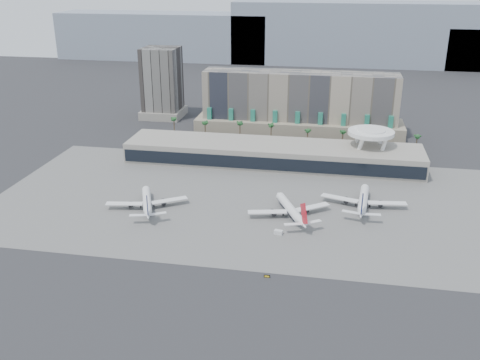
% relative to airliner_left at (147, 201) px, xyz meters
% --- Properties ---
extents(ground, '(900.00, 900.00, 0.00)m').
position_rel_airliner_left_xyz_m(ground, '(50.90, -37.57, -3.50)').
color(ground, '#232326').
rests_on(ground, ground).
extents(apron_pad, '(260.00, 130.00, 0.06)m').
position_rel_airliner_left_xyz_m(apron_pad, '(50.90, 17.43, -3.47)').
color(apron_pad, '#5B5B59').
rests_on(apron_pad, ground).
extents(mountain_ridge, '(680.00, 60.00, 70.00)m').
position_rel_airliner_left_xyz_m(mountain_ridge, '(78.78, 432.43, 26.39)').
color(mountain_ridge, gray).
rests_on(mountain_ridge, ground).
extents(hotel, '(140.00, 30.00, 42.00)m').
position_rel_airliner_left_xyz_m(hotel, '(60.90, 136.84, 13.31)').
color(hotel, tan).
rests_on(hotel, ground).
extents(office_tower, '(30.00, 30.00, 52.00)m').
position_rel_airliner_left_xyz_m(office_tower, '(-44.10, 162.43, 19.44)').
color(office_tower, black).
rests_on(office_tower, ground).
extents(terminal, '(170.00, 32.50, 14.50)m').
position_rel_airliner_left_xyz_m(terminal, '(50.90, 72.26, 3.02)').
color(terminal, '#A29C8E').
rests_on(terminal, ground).
extents(saucer_structure, '(26.00, 26.00, 21.89)m').
position_rel_airliner_left_xyz_m(saucer_structure, '(105.90, 78.43, 14.96)').
color(saucer_structure, white).
rests_on(saucer_structure, ground).
extents(palm_row, '(157.80, 2.80, 13.10)m').
position_rel_airliner_left_xyz_m(palm_row, '(57.90, 107.43, 7.00)').
color(palm_row, brown).
rests_on(palm_row, ground).
extents(airliner_left, '(37.02, 38.21, 13.87)m').
position_rel_airliner_left_xyz_m(airliner_left, '(0.00, 0.00, 0.00)').
color(airliner_left, white).
rests_on(airliner_left, ground).
extents(airliner_centre, '(37.19, 38.28, 14.17)m').
position_rel_airliner_left_xyz_m(airliner_centre, '(67.84, 3.55, 0.08)').
color(airliner_centre, white).
rests_on(airliner_centre, ground).
extents(airliner_right, '(40.68, 42.02, 14.51)m').
position_rel_airliner_left_xyz_m(airliner_right, '(101.13, 19.68, 0.16)').
color(airliner_right, white).
rests_on(airliner_right, ground).
extents(service_vehicle_a, '(4.47, 3.36, 1.96)m').
position_rel_airliner_left_xyz_m(service_vehicle_a, '(-1.32, 2.80, -2.52)').
color(service_vehicle_a, white).
rests_on(service_vehicle_a, ground).
extents(service_vehicle_b, '(3.94, 2.74, 1.85)m').
position_rel_airliner_left_xyz_m(service_vehicle_b, '(64.54, -15.53, -2.57)').
color(service_vehicle_b, silver).
rests_on(service_vehicle_b, ground).
extents(taxiway_sign, '(2.31, 0.45, 1.05)m').
position_rel_airliner_left_xyz_m(taxiway_sign, '(64.28, -50.58, -2.98)').
color(taxiway_sign, black).
rests_on(taxiway_sign, ground).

